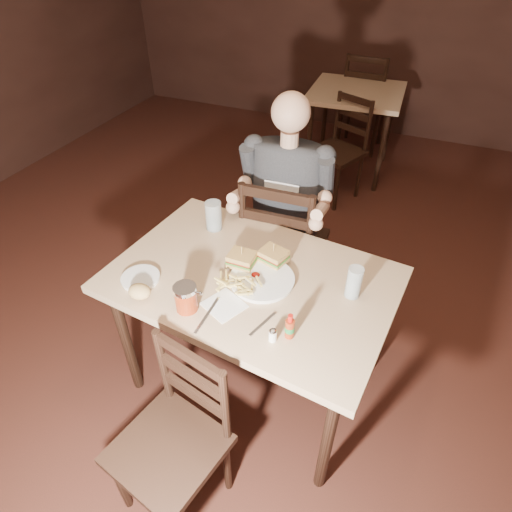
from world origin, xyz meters
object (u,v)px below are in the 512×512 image
at_px(chair_far, 284,244).
at_px(glass_right, 354,282).
at_px(bg_table, 355,100).
at_px(diner, 285,180).
at_px(bg_chair_far, 365,102).
at_px(hot_sauce, 290,326).
at_px(glass_left, 214,216).
at_px(dinner_plate, 262,280).
at_px(syrup_dispenser, 186,298).
at_px(side_plate, 141,279).
at_px(bg_chair_near, 336,152).
at_px(main_table, 252,290).
at_px(chair_near, 168,449).

height_order(chair_far, glass_right, chair_far).
xyz_separation_m(bg_table, diner, (0.06, -2.02, 0.26)).
bearing_deg(bg_table, bg_chair_far, 90.00).
relative_size(chair_far, hot_sauce, 8.42).
bearing_deg(glass_left, dinner_plate, -36.28).
bearing_deg(syrup_dispenser, glass_right, 35.43).
xyz_separation_m(diner, side_plate, (-0.38, -0.78, -0.16)).
distance_m(glass_left, glass_right, 0.78).
xyz_separation_m(bg_chair_near, side_plate, (-0.32, -2.26, 0.35)).
bearing_deg(bg_chair_far, side_plate, 86.24).
height_order(chair_far, diner, diner).
xyz_separation_m(dinner_plate, glass_left, (-0.37, 0.27, 0.07)).
bearing_deg(main_table, glass_right, 7.99).
relative_size(dinner_plate, side_plate, 1.69).
bearing_deg(glass_right, bg_table, 102.21).
xyz_separation_m(bg_chair_far, dinner_plate, (0.17, -3.16, 0.29)).
distance_m(bg_table, chair_far, 1.99).
bearing_deg(diner, bg_table, 88.56).
height_order(glass_left, side_plate, glass_left).
distance_m(glass_left, side_plate, 0.49).
bearing_deg(diner, hot_sauce, -71.79).
bearing_deg(glass_left, main_table, -39.54).
distance_m(main_table, hot_sauce, 0.39).
bearing_deg(chair_near, chair_far, 102.26).
relative_size(main_table, bg_chair_far, 1.34).
bearing_deg(syrup_dispenser, dinner_plate, 56.65).
xyz_separation_m(bg_table, syrup_dispenser, (-0.04, -2.88, 0.15)).
bearing_deg(glass_left, bg_chair_far, 86.05).
relative_size(glass_right, side_plate, 0.89).
relative_size(dinner_plate, glass_left, 1.85).
bearing_deg(bg_chair_far, chair_far, 92.93).
height_order(dinner_plate, glass_right, glass_right).
distance_m(dinner_plate, syrup_dispenser, 0.35).
height_order(main_table, glass_right, glass_right).
relative_size(bg_chair_far, side_plate, 5.96).
bearing_deg(hot_sauce, dinner_plate, 131.19).
relative_size(main_table, hot_sauce, 11.28).
distance_m(chair_near, bg_chair_far, 3.83).
bearing_deg(chair_far, bg_chair_near, -90.83).
xyz_separation_m(glass_left, glass_right, (0.75, -0.20, -0.00)).
xyz_separation_m(chair_far, dinner_plate, (0.12, -0.63, 0.29)).
bearing_deg(diner, chair_near, -93.21).
xyz_separation_m(hot_sauce, syrup_dispenser, (-0.43, -0.03, 0.00)).
height_order(chair_far, bg_chair_far, same).
xyz_separation_m(bg_chair_near, syrup_dispenser, (-0.04, -2.33, 0.40)).
bearing_deg(dinner_plate, glass_right, 10.64).
bearing_deg(dinner_plate, side_plate, -158.08).
height_order(main_table, glass_left, glass_left).
relative_size(main_table, glass_left, 8.75).
height_order(glass_left, glass_right, glass_left).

